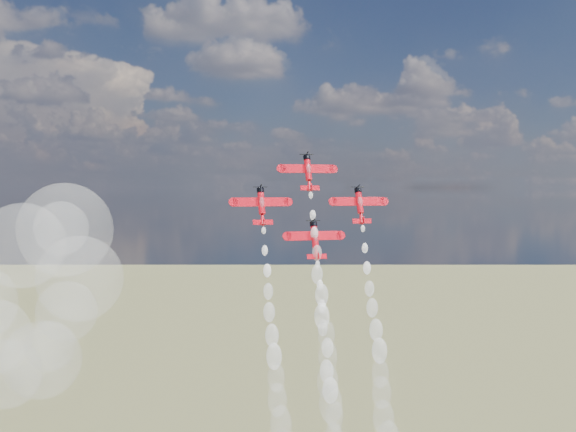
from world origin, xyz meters
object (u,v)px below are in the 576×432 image
at_px(plane_right, 360,204).
at_px(plane_slot, 315,239).
at_px(plane_left, 262,205).
at_px(plane_lead, 308,172).

height_order(plane_right, plane_slot, plane_right).
bearing_deg(plane_left, plane_lead, 13.87).
distance_m(plane_lead, plane_right, 15.49).
bearing_deg(plane_lead, plane_right, -13.87).
xyz_separation_m(plane_left, plane_slot, (12.69, -3.13, -8.31)).
distance_m(plane_lead, plane_left, 15.49).
height_order(plane_lead, plane_slot, plane_lead).
height_order(plane_left, plane_right, same).
xyz_separation_m(plane_lead, plane_right, (12.69, -3.13, -8.31)).
xyz_separation_m(plane_lead, plane_left, (-12.69, -3.13, -8.31)).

